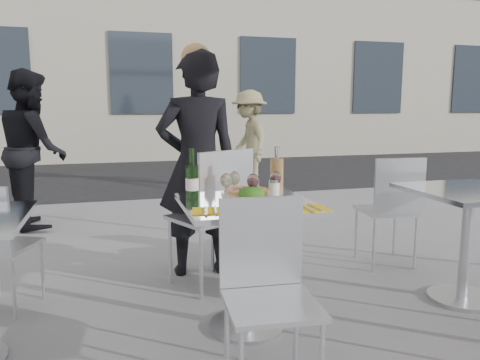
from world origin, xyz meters
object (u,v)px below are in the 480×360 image
object	(u,v)px
pizza_near	(268,206)
wineglass_white_a	(226,181)
woman_diner	(198,165)
napkin_right	(310,208)
pedestrian_a	(33,149)
wine_bottle	(192,180)
pizza_far	(247,192)
chair_far	(216,207)
wineglass_red_a	(253,182)
pedestrian_b	(249,140)
side_table_right	(468,221)
salad_plate	(252,195)
sugar_shaker	(274,189)
main_table	(247,238)
napkin_left	(210,211)
wineglass_white_b	(234,179)
carafe	(277,175)
chair_near	(267,279)
wineglass_red_b	(276,179)
side_chair_rfar	(392,203)

from	to	relation	value
pizza_near	wineglass_white_a	size ratio (longest dim) A/B	2.06
woman_diner	napkin_right	bearing A→B (deg)	108.49
pedestrian_a	wine_bottle	world-z (taller)	pedestrian_a
woman_diner	pizza_far	size ratio (longest dim) A/B	5.35
chair_far	wineglass_red_a	distance (m)	0.68
pizza_near	napkin_right	distance (m)	0.22
pedestrian_b	napkin_right	xyz separation A→B (m)	(-1.05, -4.63, -0.01)
side_table_right	woman_diner	distance (m)	1.91
pizza_near	wine_bottle	distance (m)	0.49
pedestrian_b	salad_plate	world-z (taller)	pedestrian_b
pedestrian_a	pizza_near	xyz separation A→B (m)	(1.59, -3.08, -0.07)
pedestrian_b	sugar_shaker	xyz separation A→B (m)	(-1.13, -4.30, 0.04)
main_table	napkin_right	xyz separation A→B (m)	(0.27, -0.26, 0.21)
pedestrian_b	pizza_near	size ratio (longest dim) A/B	4.69
salad_plate	sugar_shaker	size ratio (longest dim) A/B	2.06
pedestrian_b	napkin_left	bearing A→B (deg)	-22.86
woman_diner	pedestrian_b	world-z (taller)	woman_diner
side_table_right	pedestrian_a	xyz separation A→B (m)	(-3.03, 2.88, 0.29)
salad_plate	wineglass_white_b	size ratio (longest dim) A/B	1.40
pizza_far	carafe	size ratio (longest dim) A/B	1.08
side_table_right	carafe	distance (m)	1.32
chair_near	pedestrian_b	xyz separation A→B (m)	(1.39, 4.95, 0.25)
wineglass_white_b	chair_far	bearing A→B (deg)	90.35
side_table_right	pedestrian_b	world-z (taller)	pedestrian_b
chair_near	wineglass_red_b	size ratio (longest dim) A/B	5.51
main_table	sugar_shaker	world-z (taller)	sugar_shaker
chair_near	wineglass_white_a	distance (m)	0.73
chair_near	wineglass_white_a	xyz separation A→B (m)	(-0.03, 0.64, 0.35)
pizza_far	napkin_left	xyz separation A→B (m)	(-0.31, -0.40, -0.01)
wineglass_white_b	napkin_right	world-z (taller)	wineglass_white_b
wineglass_red_a	napkin_left	xyz separation A→B (m)	(-0.29, -0.20, -0.11)
pedestrian_b	napkin_right	bearing A→B (deg)	-16.66
main_table	wine_bottle	size ratio (longest dim) A/B	2.54
wineglass_red_b	pedestrian_b	bearing A→B (deg)	75.43
chair_near	main_table	bearing A→B (deg)	86.64
carafe	wineglass_white_a	bearing A→B (deg)	-163.56
pizza_far	carafe	world-z (taller)	carafe
side_chair_rfar	chair_near	bearing A→B (deg)	47.09
pedestrian_b	wineglass_white_b	size ratio (longest dim) A/B	9.65
side_chair_rfar	sugar_shaker	bearing A→B (deg)	33.59
chair_far	wine_bottle	xyz separation A→B (m)	(-0.24, -0.48, 0.28)
wine_bottle	side_chair_rfar	bearing A→B (deg)	18.16
chair_near	sugar_shaker	xyz separation A→B (m)	(0.26, 0.64, 0.29)
side_chair_rfar	pizza_far	distance (m)	1.43
woman_diner	pedestrian_b	bearing A→B (deg)	-110.60
napkin_left	woman_diner	bearing A→B (deg)	93.40
main_table	side_chair_rfar	size ratio (longest dim) A/B	0.84
woman_diner	pizza_near	world-z (taller)	woman_diner
pedestrian_b	napkin_right	distance (m)	4.75
side_chair_rfar	wineglass_white_a	size ratio (longest dim) A/B	5.66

